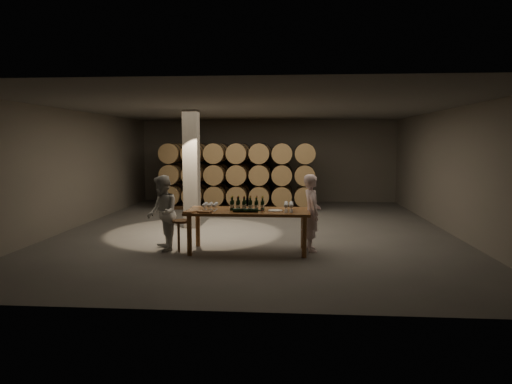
# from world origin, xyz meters

# --- Properties ---
(room) EXTENTS (12.00, 12.00, 12.00)m
(room) POSITION_xyz_m (-1.80, 0.20, 1.60)
(room) COLOR #575451
(room) RESTS_ON ground
(tasting_table) EXTENTS (2.60, 1.10, 0.90)m
(tasting_table) POSITION_xyz_m (0.00, -2.50, 0.80)
(tasting_table) COLOR brown
(tasting_table) RESTS_ON ground
(barrel_stack_back) EXTENTS (4.70, 0.95, 2.31)m
(barrel_stack_back) POSITION_xyz_m (-1.35, 5.20, 1.20)
(barrel_stack_back) COLOR #55321D
(barrel_stack_back) RESTS_ON ground
(barrel_stack_front) EXTENTS (5.48, 0.95, 2.31)m
(barrel_stack_front) POSITION_xyz_m (-0.96, 3.80, 1.20)
(barrel_stack_front) COLOR #55321D
(barrel_stack_front) RESTS_ON ground
(bottle_cluster) EXTENTS (0.72, 0.22, 0.30)m
(bottle_cluster) POSITION_xyz_m (-0.02, -2.50, 1.01)
(bottle_cluster) COLOR black
(bottle_cluster) RESTS_ON tasting_table
(lying_bottles) EXTENTS (0.62, 0.08, 0.08)m
(lying_bottles) POSITION_xyz_m (-0.02, -2.81, 0.94)
(lying_bottles) COLOR black
(lying_bottles) RESTS_ON tasting_table
(glass_cluster_left) EXTENTS (0.30, 0.41, 0.16)m
(glass_cluster_left) POSITION_xyz_m (-0.80, -2.59, 1.01)
(glass_cluster_left) COLOR silver
(glass_cluster_left) RESTS_ON tasting_table
(glass_cluster_right) EXTENTS (0.20, 0.53, 0.18)m
(glass_cluster_right) POSITION_xyz_m (0.86, -2.56, 1.03)
(glass_cluster_right) COLOR silver
(glass_cluster_right) RESTS_ON tasting_table
(plate) EXTENTS (0.30, 0.30, 0.02)m
(plate) POSITION_xyz_m (0.58, -2.57, 0.91)
(plate) COLOR white
(plate) RESTS_ON tasting_table
(notebook_near) EXTENTS (0.30, 0.26, 0.03)m
(notebook_near) POSITION_xyz_m (-0.86, -2.87, 0.92)
(notebook_near) COLOR #986437
(notebook_near) RESTS_ON tasting_table
(notebook_corner) EXTENTS (0.27, 0.31, 0.02)m
(notebook_corner) POSITION_xyz_m (-1.18, -2.88, 0.91)
(notebook_corner) COLOR #986437
(notebook_corner) RESTS_ON tasting_table
(pen) EXTENTS (0.13, 0.01, 0.01)m
(pen) POSITION_xyz_m (-0.77, -2.95, 0.91)
(pen) COLOR black
(pen) RESTS_ON tasting_table
(stool) EXTENTS (0.40, 0.40, 0.67)m
(stool) POSITION_xyz_m (-1.43, -2.54, 0.55)
(stool) COLOR #55321D
(stool) RESTS_ON ground
(person_man) EXTENTS (0.49, 0.66, 1.66)m
(person_man) POSITION_xyz_m (1.35, -2.33, 0.83)
(person_man) COLOR white
(person_man) RESTS_ON ground
(person_woman) EXTENTS (0.88, 0.98, 1.64)m
(person_woman) POSITION_xyz_m (-1.85, -2.53, 0.82)
(person_woman) COLOR silver
(person_woman) RESTS_ON ground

